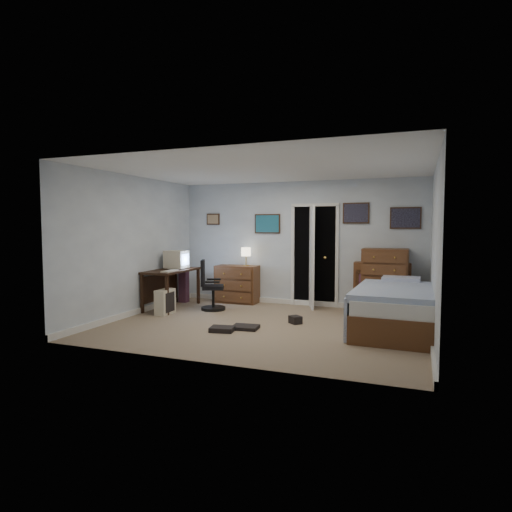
{
  "coord_description": "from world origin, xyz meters",
  "views": [
    {
      "loc": [
        2.29,
        -6.39,
        1.6
      ],
      "look_at": [
        -0.26,
        0.3,
        1.1
      ],
      "focal_mm": 30.0,
      "sensor_mm": 36.0,
      "label": 1
    }
  ],
  "objects": [
    {
      "name": "office_chair",
      "position": [
        -1.41,
        0.86,
        0.37
      ],
      "size": [
        0.61,
        0.61,
        0.96
      ],
      "rotation": [
        0.0,
        0.0,
        0.4
      ],
      "color": "black",
      "rests_on": "floor"
    },
    {
      "name": "media_stack",
      "position": [
        -2.32,
        1.42,
        0.42
      ],
      "size": [
        0.18,
        0.18,
        0.85
      ],
      "primitive_type": "cube",
      "rotation": [
        0.0,
        0.0,
        0.06
      ],
      "color": "maroon",
      "rests_on": "floor"
    },
    {
      "name": "headboard_bookcase",
      "position": [
        1.66,
        1.86,
        0.49
      ],
      "size": [
        1.04,
        0.32,
        0.92
      ],
      "rotation": [
        0.0,
        0.0,
        0.06
      ],
      "color": "brown",
      "rests_on": "floor"
    },
    {
      "name": "pc_tower",
      "position": [
        -2.0,
        0.21,
        0.23
      ],
      "size": [
        0.22,
        0.43,
        0.45
      ],
      "rotation": [
        0.0,
        0.0,
        0.03
      ],
      "color": "beige",
      "rests_on": "floor"
    },
    {
      "name": "low_dresser",
      "position": [
        -1.25,
        1.77,
        0.39
      ],
      "size": [
        0.89,
        0.46,
        0.78
      ],
      "primitive_type": "cube",
      "rotation": [
        0.0,
        0.0,
        0.02
      ],
      "color": "brown",
      "rests_on": "floor"
    },
    {
      "name": "floor",
      "position": [
        0.0,
        0.0,
        -0.01
      ],
      "size": [
        5.0,
        4.0,
        0.02
      ],
      "primitive_type": "cube",
      "color": "gray",
      "rests_on": "ground"
    },
    {
      "name": "doorway",
      "position": [
        0.35,
        2.27,
        1.0
      ],
      "size": [
        0.96,
        1.12,
        2.05
      ],
      "color": "black",
      "rests_on": "floor"
    },
    {
      "name": "floor_clutter",
      "position": [
        -0.17,
        -0.27,
        0.04
      ],
      "size": [
        1.22,
        1.2,
        0.12
      ],
      "rotation": [
        0.0,
        0.0,
        -0.31
      ],
      "color": "black",
      "rests_on": "floor"
    },
    {
      "name": "keyboard",
      "position": [
        -2.02,
        0.41,
        0.77
      ],
      "size": [
        0.16,
        0.41,
        0.02
      ],
      "primitive_type": "cube",
      "rotation": [
        0.0,
        0.0,
        0.03
      ],
      "color": "beige",
      "rests_on": "computer_desk"
    },
    {
      "name": "table_lamp",
      "position": [
        -1.05,
        1.77,
        1.06
      ],
      "size": [
        0.2,
        0.2,
        0.38
      ],
      "rotation": [
        0.0,
        0.0,
        0.02
      ],
      "color": "gold",
      "rests_on": "low_dresser"
    },
    {
      "name": "bed",
      "position": [
        1.98,
        0.45,
        0.35
      ],
      "size": [
        1.26,
        2.27,
        0.73
      ],
      "rotation": [
        0.0,
        0.0,
        -0.03
      ],
      "color": "brown",
      "rests_on": "floor"
    },
    {
      "name": "tall_dresser",
      "position": [
        1.72,
        1.75,
        0.59
      ],
      "size": [
        0.81,
        0.48,
        1.19
      ],
      "primitive_type": "cube",
      "rotation": [
        0.0,
        0.0,
        -0.01
      ],
      "color": "brown",
      "rests_on": "floor"
    },
    {
      "name": "wall_posters",
      "position": [
        0.57,
        1.98,
        1.75
      ],
      "size": [
        4.38,
        0.04,
        0.6
      ],
      "color": "#331E11",
      "rests_on": "floor"
    },
    {
      "name": "crt_monitor",
      "position": [
        -2.18,
        0.91,
        0.94
      ],
      "size": [
        0.4,
        0.37,
        0.36
      ],
      "rotation": [
        0.0,
        0.0,
        0.03
      ],
      "color": "beige",
      "rests_on": "computer_desk"
    },
    {
      "name": "computer_desk",
      "position": [
        -2.29,
        0.76,
        0.58
      ],
      "size": [
        0.64,
        1.33,
        0.76
      ],
      "rotation": [
        0.0,
        0.0,
        0.03
      ],
      "color": "#301D10",
      "rests_on": "floor"
    }
  ]
}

